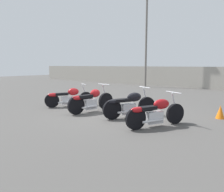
{
  "coord_description": "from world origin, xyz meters",
  "views": [
    {
      "loc": [
        5.17,
        -6.3,
        1.79
      ],
      "look_at": [
        0.0,
        -0.17,
        0.65
      ],
      "focal_mm": 35.0,
      "sensor_mm": 36.0,
      "label": 1
    }
  ],
  "objects_px": {
    "motorcycle_slot_1": "(91,101)",
    "motorcycle_slot_0": "(68,97)",
    "motorcycle_slot_2": "(129,105)",
    "light_pole_left": "(146,33)",
    "traffic_cone_near": "(220,112)",
    "motorcycle_slot_3": "(155,113)"
  },
  "relations": [
    {
      "from": "motorcycle_slot_1",
      "to": "motorcycle_slot_2",
      "type": "bearing_deg",
      "value": 16.57
    },
    {
      "from": "motorcycle_slot_0",
      "to": "traffic_cone_near",
      "type": "distance_m",
      "value": 5.96
    },
    {
      "from": "motorcycle_slot_1",
      "to": "motorcycle_slot_0",
      "type": "bearing_deg",
      "value": -178.27
    },
    {
      "from": "motorcycle_slot_1",
      "to": "motorcycle_slot_2",
      "type": "relative_size",
      "value": 1.09
    },
    {
      "from": "motorcycle_slot_0",
      "to": "traffic_cone_near",
      "type": "height_order",
      "value": "motorcycle_slot_0"
    },
    {
      "from": "motorcycle_slot_1",
      "to": "motorcycle_slot_2",
      "type": "height_order",
      "value": "motorcycle_slot_1"
    },
    {
      "from": "light_pole_left",
      "to": "motorcycle_slot_2",
      "type": "xyz_separation_m",
      "value": [
        5.19,
        -9.48,
        -3.91
      ]
    },
    {
      "from": "light_pole_left",
      "to": "motorcycle_slot_1",
      "type": "bearing_deg",
      "value": -69.9
    },
    {
      "from": "motorcycle_slot_3",
      "to": "motorcycle_slot_1",
      "type": "bearing_deg",
      "value": -160.77
    },
    {
      "from": "motorcycle_slot_1",
      "to": "traffic_cone_near",
      "type": "bearing_deg",
      "value": 35.07
    },
    {
      "from": "light_pole_left",
      "to": "motorcycle_slot_3",
      "type": "relative_size",
      "value": 3.82
    },
    {
      "from": "motorcycle_slot_0",
      "to": "motorcycle_slot_1",
      "type": "bearing_deg",
      "value": 21.11
    },
    {
      "from": "motorcycle_slot_1",
      "to": "motorcycle_slot_3",
      "type": "relative_size",
      "value": 1.08
    },
    {
      "from": "motorcycle_slot_3",
      "to": "traffic_cone_near",
      "type": "height_order",
      "value": "motorcycle_slot_3"
    },
    {
      "from": "motorcycle_slot_1",
      "to": "motorcycle_slot_3",
      "type": "distance_m",
      "value": 2.89
    },
    {
      "from": "motorcycle_slot_1",
      "to": "traffic_cone_near",
      "type": "distance_m",
      "value": 4.58
    },
    {
      "from": "motorcycle_slot_3",
      "to": "traffic_cone_near",
      "type": "xyz_separation_m",
      "value": [
        1.19,
        2.29,
        -0.2
      ]
    },
    {
      "from": "traffic_cone_near",
      "to": "light_pole_left",
      "type": "bearing_deg",
      "value": 134.95
    },
    {
      "from": "motorcycle_slot_0",
      "to": "traffic_cone_near",
      "type": "xyz_separation_m",
      "value": [
        5.64,
        1.91,
        -0.19
      ]
    },
    {
      "from": "motorcycle_slot_0",
      "to": "motorcycle_slot_2",
      "type": "height_order",
      "value": "motorcycle_slot_2"
    },
    {
      "from": "motorcycle_slot_2",
      "to": "motorcycle_slot_3",
      "type": "height_order",
      "value": "motorcycle_slot_2"
    },
    {
      "from": "light_pole_left",
      "to": "motorcycle_slot_0",
      "type": "height_order",
      "value": "light_pole_left"
    }
  ]
}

